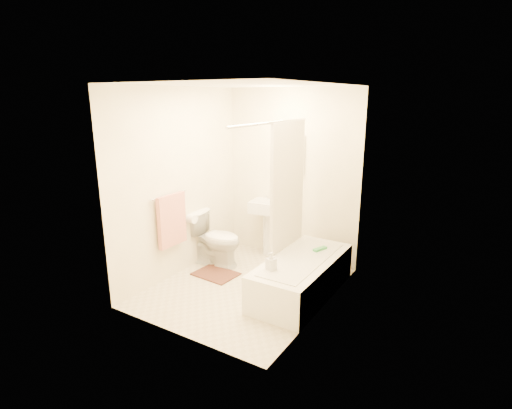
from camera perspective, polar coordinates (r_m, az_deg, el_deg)
The scene contains 17 objects.
floor at distance 5.04m, azimuth -1.52°, elevation -11.69°, with size 2.40×2.40×0.00m, color beige.
ceiling at distance 4.50m, azimuth -1.75°, elevation 16.75°, with size 2.40×2.40×0.00m, color white.
wall_back at distance 5.64m, azimuth 5.09°, elevation 4.11°, with size 2.00×0.02×2.40m, color beige.
wall_left at distance 5.22m, azimuth -10.85°, elevation 3.01°, with size 0.02×2.40×2.40m, color beige.
wall_right at distance 4.17m, azimuth 9.93°, elevation 0.01°, with size 0.02×2.40×2.40m, color beige.
mirror at distance 5.57m, azimuth 5.06°, elevation 7.11°, with size 0.40×0.03×0.55m, color white.
curtain_rod at distance 4.43m, azimuth 2.33°, elevation 11.59°, with size 0.03×0.03×1.70m, color silver.
shower_curtain at distance 4.89m, azimuth 4.54°, elevation 2.66°, with size 0.04×0.80×1.55m, color silver.
towel_bar at distance 5.04m, azimuth -12.37°, elevation 1.33°, with size 0.02×0.02×0.60m, color silver.
towel at distance 5.11m, azimuth -11.92°, elevation -2.20°, with size 0.06×0.45×0.66m, color #CC7266.
toilet_paper at distance 5.39m, azimuth -9.18°, elevation -2.03°, with size 0.12×0.12×0.11m, color white.
toilet at distance 5.58m, azimuth -5.85°, elevation -4.90°, with size 0.42×0.75×0.74m, color white.
sink at distance 5.85m, azimuth 1.67°, elevation -3.04°, with size 0.46×0.37×0.90m, color silver, non-canonical shape.
bathtub at distance 4.82m, azimuth 6.58°, elevation -10.18°, with size 0.68×1.55×0.44m, color white, non-canonical shape.
bath_mat at distance 5.38m, azimuth -5.78°, elevation -9.84°, with size 0.55×0.41×0.02m, color #482519.
soap_bottle at distance 4.39m, azimuth 2.18°, elevation -8.13°, with size 0.09×0.10×0.21m, color white.
scrub_brush at distance 5.01m, azimuth 9.12°, elevation -6.33°, with size 0.06×0.20×0.04m, color green.
Camera 1 is at (2.47, -3.76, 2.27)m, focal length 28.00 mm.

